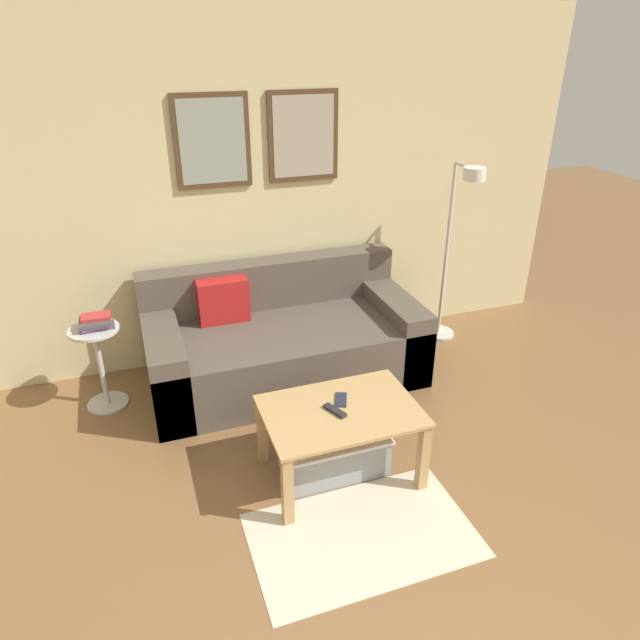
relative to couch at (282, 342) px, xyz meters
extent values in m
cube|color=beige|center=(-0.25, 0.51, 0.99)|extent=(5.60, 0.06, 2.55)
cube|color=#513823|center=(-0.32, 0.46, 1.38)|extent=(0.52, 0.02, 0.63)
cube|color=#939E8E|center=(-0.32, 0.45, 1.38)|extent=(0.45, 0.01, 0.56)
cube|color=#513823|center=(0.33, 0.46, 1.38)|extent=(0.52, 0.02, 0.63)
cube|color=#ADA38E|center=(0.33, 0.45, 1.38)|extent=(0.45, 0.01, 0.56)
cube|color=beige|center=(-0.05, -1.64, -0.28)|extent=(1.15, 0.70, 0.01)
cube|color=brown|center=(0.01, -0.05, -0.06)|extent=(1.95, 0.96, 0.45)
cube|color=brown|center=(0.01, 0.34, 0.34)|extent=(1.95, 0.20, 0.36)
cube|color=brown|center=(-0.85, -0.05, 0.00)|extent=(0.24, 0.96, 0.57)
cube|color=brown|center=(0.86, -0.05, 0.00)|extent=(0.24, 0.96, 0.57)
cube|color=red|center=(-0.39, 0.17, 0.32)|extent=(0.36, 0.14, 0.32)
cube|color=tan|center=(0.01, -1.16, 0.16)|extent=(0.86, 0.60, 0.02)
cube|color=tan|center=(-0.38, -1.42, -0.07)|extent=(0.06, 0.06, 0.43)
cube|color=tan|center=(0.41, -1.42, -0.07)|extent=(0.06, 0.06, 0.43)
cube|color=tan|center=(-0.38, -0.90, -0.07)|extent=(0.06, 0.06, 0.43)
cube|color=tan|center=(0.41, -0.90, -0.07)|extent=(0.06, 0.06, 0.43)
cube|color=gray|center=(-0.02, -1.11, -0.17)|extent=(0.60, 0.33, 0.23)
cube|color=silver|center=(-0.02, -1.11, -0.04)|extent=(0.62, 0.35, 0.02)
cylinder|color=silver|center=(1.44, 0.19, -0.28)|extent=(0.27, 0.27, 0.02)
cylinder|color=silver|center=(1.44, 0.19, 0.45)|extent=(0.03, 0.03, 1.44)
cylinder|color=silver|center=(1.44, 0.06, 1.17)|extent=(0.02, 0.26, 0.02)
cylinder|color=white|center=(1.44, -0.06, 1.14)|extent=(0.16, 0.16, 0.09)
cylinder|color=silver|center=(-1.27, 0.04, -0.28)|extent=(0.28, 0.28, 0.01)
cylinder|color=silver|center=(-1.27, 0.04, 0.01)|extent=(0.04, 0.04, 0.56)
cylinder|color=silver|center=(-1.27, 0.04, 0.30)|extent=(0.33, 0.33, 0.02)
cube|color=#4C4C51|center=(-1.24, 0.04, 0.32)|extent=(0.22, 0.13, 0.01)
cube|color=#8C4C93|center=(-1.25, 0.06, 0.34)|extent=(0.21, 0.19, 0.02)
cube|color=#4C4C51|center=(-1.25, 0.05, 0.36)|extent=(0.20, 0.18, 0.02)
cube|color=#B73333|center=(-1.24, 0.05, 0.39)|extent=(0.19, 0.12, 0.03)
cube|color=#232328|center=(-0.03, -1.17, 0.18)|extent=(0.10, 0.15, 0.02)
cube|color=#1E2338|center=(0.04, -1.07, 0.17)|extent=(0.12, 0.15, 0.01)
camera|label=1|loc=(-0.96, -3.57, 2.04)|focal=32.00mm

